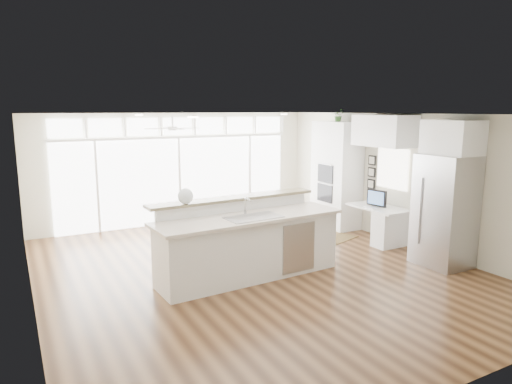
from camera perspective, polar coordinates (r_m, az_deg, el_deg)
floor at (r=8.12m, az=-0.08°, el=-9.80°), size 7.00×8.00×0.02m
ceiling at (r=7.63m, az=-0.09°, el=9.69°), size 7.00×8.00×0.02m
wall_back at (r=11.40m, az=-9.73°, el=2.93°), size 7.00×0.04×2.70m
wall_front at (r=4.75m, az=23.82°, el=-8.12°), size 7.00×0.04×2.70m
wall_left at (r=6.86m, az=-26.77°, el=-2.86°), size 0.04×8.00×2.70m
wall_right at (r=9.90m, az=18.03°, el=1.47°), size 0.04×8.00×2.70m
glass_wall at (r=11.38m, az=-9.58°, el=1.40°), size 5.80×0.06×2.08m
transom_row at (r=11.26m, az=-9.79°, el=8.10°), size 5.90×0.06×0.40m
desk_window at (r=10.05m, az=16.70°, el=2.82°), size 0.04×0.85×0.85m
ceiling_fan at (r=10.02m, az=-10.40°, el=8.40°), size 1.16×1.16×0.32m
recessed_lights at (r=7.81m, az=-0.79°, el=9.55°), size 3.40×3.00×0.02m
oven_cabinet at (r=11.00m, az=10.02°, el=2.13°), size 0.64×1.20×2.50m
desk_nook at (r=10.03m, az=15.03°, el=-3.91°), size 0.72×1.30×0.76m
upper_cabinets at (r=9.78m, az=15.74°, el=7.39°), size 0.64×1.30×0.64m
refrigerator at (r=8.80m, az=22.51°, el=-2.18°), size 0.76×0.90×2.00m
fridge_cabinet at (r=8.68m, az=23.36°, el=6.28°), size 0.64×0.90×0.60m
framed_photos at (r=10.51m, az=14.27°, el=2.42°), size 0.06×0.22×0.80m
kitchen_island at (r=7.62m, az=-0.84°, el=-5.98°), size 3.30×1.40×1.29m
rug at (r=10.20m, az=9.84°, el=-5.66°), size 1.05×0.89×0.01m
office_chair at (r=9.59m, az=5.98°, el=-3.17°), size 0.65×0.61×1.11m
fishbowl at (r=7.38m, az=-8.82°, el=-0.50°), size 0.30×0.30×0.26m
monitor at (r=9.86m, az=14.84°, el=-0.72°), size 0.16×0.48×0.39m
keyboard at (r=9.78m, az=14.07°, el=-1.90°), size 0.14×0.32×0.02m
potted_plant at (r=10.90m, az=10.25°, el=9.25°), size 0.30×0.32×0.23m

